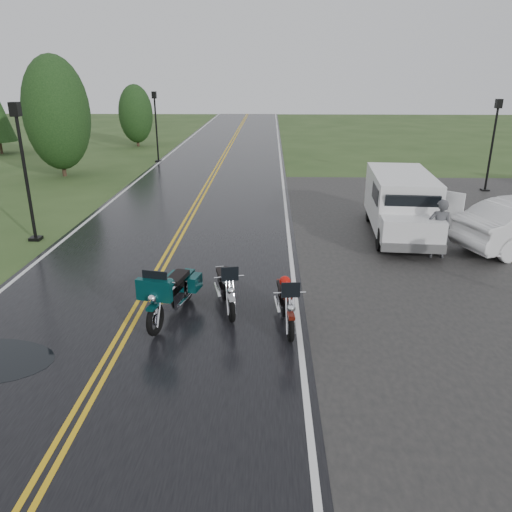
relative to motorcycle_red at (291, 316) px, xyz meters
The scene contains 12 objects.
ground 3.69m from the motorcycle_red, behind, with size 120.00×120.00×0.00m, color #2D471E.
road 11.17m from the motorcycle_red, 108.77° to the left, with size 8.00×100.00×0.04m, color black.
motorcycle_red is the anchor object (origin of this frame).
motorcycle_teal 2.87m from the motorcycle_red, behind, with size 0.88×2.42×1.43m, color #043334, non-canonical shape.
motorcycle_silver 1.54m from the motorcycle_red, 147.29° to the left, with size 0.78×2.14×1.26m, color #979A9E, non-canonical shape.
van_white 6.61m from the motorcycle_red, 62.19° to the left, with size 2.05×5.46×2.15m, color white, non-canonical shape.
person_at_van 7.01m from the motorcycle_red, 48.54° to the left, with size 0.66×0.43×1.81m, color #444548.
lamp_post_near_left 10.81m from the motorcycle_red, 141.66° to the left, with size 0.39×0.39×4.54m, color black, non-canonical shape.
lamp_post_far_left 23.65m from the motorcycle_red, 108.65° to the left, with size 0.37×0.37×4.30m, color black, non-canonical shape.
lamp_post_far_right 17.61m from the motorcycle_red, 55.94° to the left, with size 0.37×0.37×4.27m, color black, non-canonical shape.
tree_left_mid 21.25m from the motorcycle_red, 123.60° to the left, with size 3.43×3.43×5.36m, color #1E3D19, non-canonical shape.
tree_left_far 31.20m from the motorcycle_red, 109.87° to the left, with size 2.52×2.52×3.88m, color #1E3D19, non-canonical shape.
Camera 1 is at (3.14, -9.77, 5.35)m, focal length 35.00 mm.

